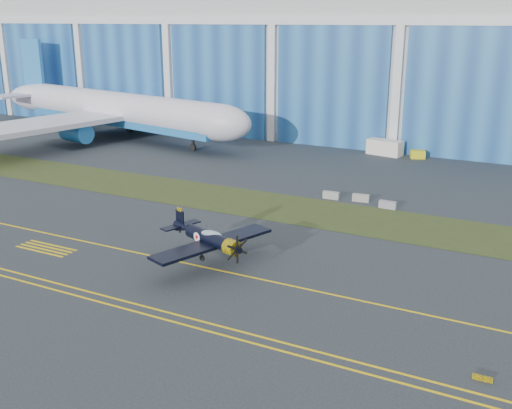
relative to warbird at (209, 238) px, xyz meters
The scene contains 16 objects.
ground 5.45m from the warbird, 64.84° to the left, with size 260.00×260.00×0.00m, color #2F363B.
grass_median 18.64m from the warbird, 83.64° to the left, with size 260.00×10.00×0.02m, color #475128.
hangar 77.17m from the warbird, 88.46° to the left, with size 220.00×45.70×30.00m.
taxiway_centreline 3.33m from the warbird, 17.44° to the right, with size 200.00×0.20×0.02m, color yellow.
edge_line_near 10.65m from the warbird, 78.59° to the right, with size 80.00×0.20×0.02m, color yellow.
edge_line_far 9.71m from the warbird, 77.38° to the right, with size 80.00×0.20×0.02m, color yellow.
hold_short_ladder 16.58m from the warbird, 166.80° to the right, with size 6.00×2.40×0.02m, color yellow, non-canonical shape.
guard_board_right 25.34m from the warbird, 17.63° to the right, with size 1.20×0.15×0.35m, color yellow.
warbird is the anchor object (origin of this frame).
jetliner 64.24m from the warbird, 136.51° to the left, with size 77.34×69.34×23.49m.
shipping_container 51.51m from the warbird, 88.54° to the left, with size 5.58×2.23×2.42m, color white.
tug 51.81m from the warbird, 82.64° to the left, with size 2.18×1.36×1.27m, color yellow.
cart 83.52m from the warbird, 144.04° to the left, with size 1.86×1.12×1.12m, color silver.
barrier_a 24.50m from the warbird, 84.43° to the left, with size 2.00×0.60×0.90m, color #959990.
barrier_b 25.65m from the warbird, 76.60° to the left, with size 2.00×0.60×0.90m, color #989790.
barrier_c 25.54m from the warbird, 67.97° to the left, with size 2.00×0.60×0.90m, color gray.
Camera 1 is at (24.26, -46.17, 20.94)m, focal length 42.00 mm.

